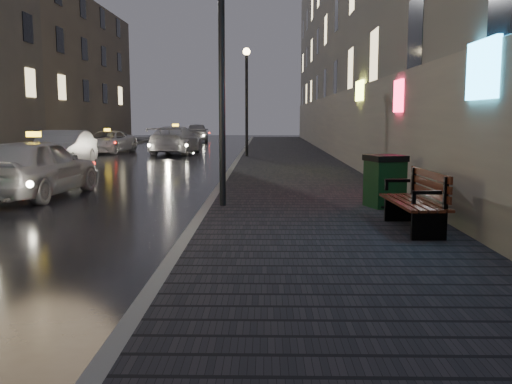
# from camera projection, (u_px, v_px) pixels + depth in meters

# --- Properties ---
(ground) EXTENTS (120.00, 120.00, 0.00)m
(ground) POSITION_uv_depth(u_px,v_px,m) (27.00, 296.00, 6.67)
(ground) COLOR black
(ground) RESTS_ON ground
(sidewalk) EXTENTS (4.60, 58.00, 0.15)m
(sidewalk) POSITION_uv_depth(u_px,v_px,m) (289.00, 159.00, 27.41)
(sidewalk) COLOR black
(sidewalk) RESTS_ON ground
(curb) EXTENTS (0.20, 58.00, 0.15)m
(curb) POSITION_uv_depth(u_px,v_px,m) (239.00, 159.00, 27.45)
(curb) COLOR slate
(curb) RESTS_ON ground
(sidewalk_far) EXTENTS (2.40, 58.00, 0.15)m
(sidewalk_far) POSITION_uv_depth(u_px,v_px,m) (29.00, 159.00, 27.62)
(sidewalk_far) COLOR black
(sidewalk_far) RESTS_ON ground
(curb_far) EXTENTS (0.20, 58.00, 0.15)m
(curb_far) POSITION_uv_depth(u_px,v_px,m) (56.00, 159.00, 27.60)
(curb_far) COLOR slate
(curb_far) RESTS_ON ground
(building_near) EXTENTS (1.80, 50.00, 13.00)m
(building_near) POSITION_uv_depth(u_px,v_px,m) (346.00, 34.00, 30.48)
(building_near) COLOR #605B54
(building_near) RESTS_ON ground
(building_far_c) EXTENTS (6.00, 22.00, 11.00)m
(building_far_c) POSITION_uv_depth(u_px,v_px,m) (59.00, 73.00, 44.84)
(building_far_c) COLOR #6B6051
(building_far_c) RESTS_ON ground
(lamp_near) EXTENTS (0.36, 0.36, 5.28)m
(lamp_near) POSITION_uv_depth(u_px,v_px,m) (222.00, 50.00, 12.13)
(lamp_near) COLOR black
(lamp_near) RESTS_ON sidewalk
(lamp_far) EXTENTS (0.36, 0.36, 5.28)m
(lamp_far) POSITION_uv_depth(u_px,v_px,m) (247.00, 88.00, 27.99)
(lamp_far) COLOR black
(lamp_far) RESTS_ON sidewalk
(bench) EXTENTS (0.78, 2.04, 1.03)m
(bench) POSITION_uv_depth(u_px,v_px,m) (418.00, 200.00, 9.78)
(bench) COLOR black
(bench) RESTS_ON sidewalk
(trash_bin) EXTENTS (0.92, 0.92, 1.12)m
(trash_bin) POSITION_uv_depth(u_px,v_px,m) (385.00, 181.00, 12.28)
(trash_bin) COLOR black
(trash_bin) RESTS_ON sidewalk
(taxi_near) EXTENTS (2.30, 4.77, 1.57)m
(taxi_near) POSITION_uv_depth(u_px,v_px,m) (35.00, 167.00, 14.80)
(taxi_near) COLOR silver
(taxi_near) RESTS_ON ground
(car_left_mid) EXTENTS (1.83, 4.77, 1.55)m
(car_left_mid) POSITION_uv_depth(u_px,v_px,m) (62.00, 150.00, 22.89)
(car_left_mid) COLOR #A0A0A8
(car_left_mid) RESTS_ON ground
(taxi_mid) EXTENTS (2.61, 5.53, 1.56)m
(taxi_mid) POSITION_uv_depth(u_px,v_px,m) (176.00, 140.00, 32.36)
(taxi_mid) COLOR white
(taxi_mid) RESTS_ON ground
(taxi_far) EXTENTS (2.71, 4.87, 1.29)m
(taxi_far) POSITION_uv_depth(u_px,v_px,m) (108.00, 142.00, 33.23)
(taxi_far) COLOR silver
(taxi_far) RESTS_ON ground
(car_far) EXTENTS (2.35, 4.82, 1.58)m
(car_far) POSITION_uv_depth(u_px,v_px,m) (197.00, 133.00, 47.85)
(car_far) COLOR #97969E
(car_far) RESTS_ON ground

